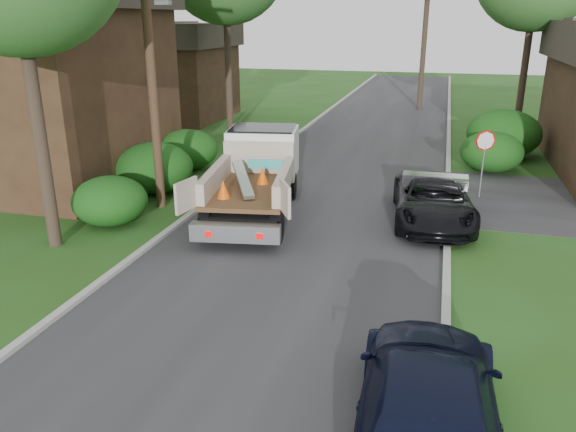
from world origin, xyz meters
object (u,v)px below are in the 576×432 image
(black_pickup, at_px, (433,200))
(navy_suv, at_px, (427,403))
(stop_sign, at_px, (484,150))
(house_left_far, at_px, (169,70))
(house_left_near, at_px, (24,71))
(flatbed_truck, at_px, (258,168))
(utility_pole, at_px, (150,52))

(black_pickup, xyz_separation_m, navy_suv, (0.20, -10.34, 0.05))
(stop_sign, relative_size, black_pickup, 0.48)
(house_left_far, height_order, black_pickup, house_left_far)
(house_left_near, relative_size, black_pickup, 1.88)
(house_left_near, height_order, house_left_far, house_left_near)
(house_left_far, relative_size, flatbed_truck, 1.07)
(stop_sign, height_order, black_pickup, stop_sign)
(stop_sign, distance_m, house_left_near, 17.50)
(house_left_far, xyz_separation_m, black_pickup, (17.10, -16.11, -2.33))
(utility_pole, bearing_deg, house_left_far, 115.23)
(flatbed_truck, relative_size, navy_suv, 1.33)
(utility_pole, height_order, black_pickup, utility_pole)
(black_pickup, bearing_deg, utility_pole, 179.90)
(stop_sign, distance_m, navy_suv, 13.57)
(house_left_near, xyz_separation_m, navy_suv, (15.80, -11.46, -3.51))
(flatbed_truck, bearing_deg, house_left_far, 115.67)
(house_left_far, distance_m, flatbed_truck, 19.70)
(utility_pole, height_order, flatbed_truck, utility_pole)
(house_left_far, height_order, flatbed_truck, house_left_far)
(stop_sign, distance_m, house_left_far, 22.81)
(utility_pole, distance_m, house_left_near, 6.88)
(house_left_near, bearing_deg, flatbed_truck, -6.34)
(flatbed_truck, bearing_deg, navy_suv, -69.04)
(flatbed_truck, xyz_separation_m, navy_suv, (6.05, -10.37, -0.61))
(utility_pole, xyz_separation_m, house_left_near, (-6.52, 2.02, -0.89))
(house_left_near, height_order, navy_suv, house_left_near)
(house_left_near, bearing_deg, stop_sign, 6.63)
(stop_sign, xyz_separation_m, black_pickup, (-1.60, -3.11, -1.06))
(utility_pole, xyz_separation_m, house_left_far, (-8.02, 17.02, -2.12))
(house_left_far, bearing_deg, house_left_near, -84.29)
(house_left_near, relative_size, flatbed_truck, 1.38)
(utility_pole, xyz_separation_m, black_pickup, (9.08, 0.91, -4.46))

